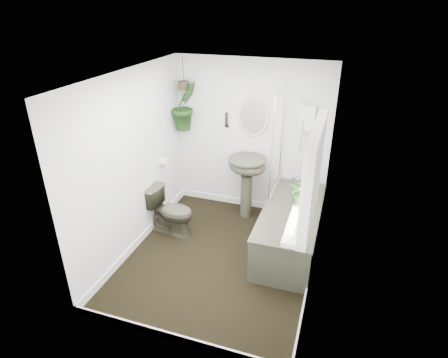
% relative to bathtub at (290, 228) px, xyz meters
% --- Properties ---
extents(floor, '(2.30, 2.80, 0.02)m').
position_rel_bathtub_xyz_m(floor, '(-0.80, -0.50, -0.30)').
color(floor, black).
rests_on(floor, ground).
extents(ceiling, '(2.30, 2.80, 0.02)m').
position_rel_bathtub_xyz_m(ceiling, '(-0.80, -0.50, 2.02)').
color(ceiling, white).
rests_on(ceiling, ground).
extents(wall_back, '(2.30, 0.02, 2.30)m').
position_rel_bathtub_xyz_m(wall_back, '(-0.80, 0.91, 0.86)').
color(wall_back, white).
rests_on(wall_back, ground).
extents(wall_front, '(2.30, 0.02, 2.30)m').
position_rel_bathtub_xyz_m(wall_front, '(-0.80, -1.91, 0.86)').
color(wall_front, white).
rests_on(wall_front, ground).
extents(wall_left, '(0.02, 2.80, 2.30)m').
position_rel_bathtub_xyz_m(wall_left, '(-1.96, -0.50, 0.86)').
color(wall_left, white).
rests_on(wall_left, ground).
extents(wall_right, '(0.02, 2.80, 2.30)m').
position_rel_bathtub_xyz_m(wall_right, '(0.36, -0.50, 0.86)').
color(wall_right, white).
rests_on(wall_right, ground).
extents(skirting, '(2.30, 2.80, 0.10)m').
position_rel_bathtub_xyz_m(skirting, '(-0.80, -0.50, -0.24)').
color(skirting, white).
rests_on(skirting, floor).
extents(bathtub, '(0.72, 1.72, 0.58)m').
position_rel_bathtub_xyz_m(bathtub, '(0.00, 0.00, 0.00)').
color(bathtub, '#3B3A2C').
rests_on(bathtub, floor).
extents(bath_screen, '(0.04, 0.72, 1.40)m').
position_rel_bathtub_xyz_m(bath_screen, '(-0.33, 0.49, 0.99)').
color(bath_screen, silver).
rests_on(bath_screen, bathtub).
extents(shower_box, '(0.20, 0.10, 0.35)m').
position_rel_bathtub_xyz_m(shower_box, '(0.00, 0.84, 1.26)').
color(shower_box, white).
rests_on(shower_box, wall_back).
extents(oval_mirror, '(0.46, 0.03, 0.62)m').
position_rel_bathtub_xyz_m(oval_mirror, '(-0.77, 0.87, 1.21)').
color(oval_mirror, beige).
rests_on(oval_mirror, wall_back).
extents(wall_sconce, '(0.04, 0.04, 0.22)m').
position_rel_bathtub_xyz_m(wall_sconce, '(-1.17, 0.86, 1.11)').
color(wall_sconce, black).
rests_on(wall_sconce, wall_back).
extents(toilet_roll_holder, '(0.11, 0.11, 0.11)m').
position_rel_bathtub_xyz_m(toilet_roll_holder, '(-1.90, 0.20, 0.61)').
color(toilet_roll_holder, white).
rests_on(toilet_roll_holder, wall_left).
extents(window_recess, '(0.08, 1.00, 0.90)m').
position_rel_bathtub_xyz_m(window_recess, '(0.29, -1.20, 1.36)').
color(window_recess, white).
rests_on(window_recess, wall_right).
extents(window_sill, '(0.18, 1.00, 0.04)m').
position_rel_bathtub_xyz_m(window_sill, '(0.22, -1.20, 0.94)').
color(window_sill, white).
rests_on(window_sill, wall_right).
extents(window_blinds, '(0.01, 0.86, 0.76)m').
position_rel_bathtub_xyz_m(window_blinds, '(0.24, -1.20, 1.36)').
color(window_blinds, white).
rests_on(window_blinds, wall_right).
extents(toilet, '(0.70, 0.44, 0.67)m').
position_rel_bathtub_xyz_m(toilet, '(-1.65, -0.16, 0.05)').
color(toilet, '#3B3A2C').
rests_on(toilet, floor).
extents(pedestal_sink, '(0.65, 0.58, 0.95)m').
position_rel_bathtub_xyz_m(pedestal_sink, '(-0.77, 0.61, 0.18)').
color(pedestal_sink, '#3B3A2C').
rests_on(pedestal_sink, floor).
extents(sill_plant, '(0.27, 0.24, 0.26)m').
position_rel_bathtub_xyz_m(sill_plant, '(0.19, -1.02, 1.09)').
color(sill_plant, black).
rests_on(sill_plant, window_sill).
extents(hanging_plant, '(0.49, 0.50, 0.71)m').
position_rel_bathtub_xyz_m(hanging_plant, '(-1.77, 0.74, 1.30)').
color(hanging_plant, black).
rests_on(hanging_plant, ceiling).
extents(soap_bottle, '(0.09, 0.09, 0.19)m').
position_rel_bathtub_xyz_m(soap_bottle, '(0.13, -0.79, 0.38)').
color(soap_bottle, '#363233').
rests_on(soap_bottle, bathtub).
extents(hanging_pot, '(0.16, 0.16, 0.12)m').
position_rel_bathtub_xyz_m(hanging_pot, '(-1.77, 0.74, 1.59)').
color(hanging_pot, '#362D1E').
rests_on(hanging_pot, ceiling).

